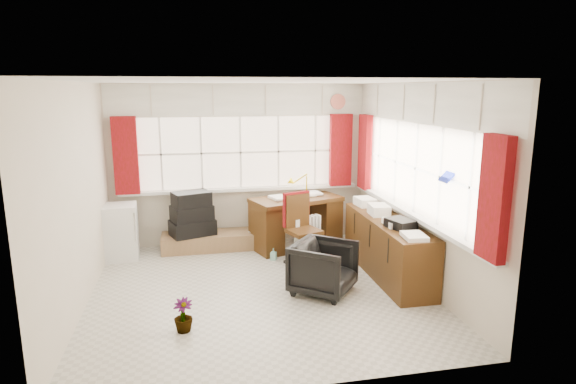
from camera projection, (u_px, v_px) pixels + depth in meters
name	position (u px, v px, depth m)	size (l,w,h in m)	color
ground	(260.00, 291.00, 5.88)	(4.00, 4.00, 0.00)	beige
room_walls	(258.00, 170.00, 5.57)	(4.00, 4.00, 4.00)	beige
window_back	(241.00, 185.00, 7.54)	(3.70, 0.12, 3.60)	#F9E1C5
window_right	(412.00, 208.00, 6.06)	(0.12, 3.70, 3.60)	#F9E1C5
curtains	(315.00, 160.00, 6.64)	(3.83, 3.83, 1.15)	maroon
overhead_cabinets	(319.00, 101.00, 6.54)	(3.98, 3.98, 0.48)	white
desk	(296.00, 219.00, 7.46)	(1.50, 1.06, 0.82)	#492B11
desk_lamp	(307.00, 182.00, 7.22)	(0.17, 0.16, 0.39)	yellow
task_chair	(300.00, 226.00, 6.73)	(0.54, 0.56, 1.01)	black
office_chair	(323.00, 268.00, 5.77)	(0.67, 0.69, 0.63)	black
radiator	(307.00, 241.00, 7.00)	(0.44, 0.32, 0.62)	white
credenza	(387.00, 246.00, 6.33)	(0.50, 2.00, 0.85)	#492B11
file_tray	(401.00, 224.00, 5.87)	(0.26, 0.34, 0.11)	black
tv_bench	(208.00, 241.00, 7.40)	(1.40, 0.50, 0.25)	#986E4C
crt_tv	(191.00, 217.00, 7.41)	(0.57, 0.54, 0.47)	black
hifi_stack	(192.00, 215.00, 7.23)	(0.73, 0.59, 0.67)	black
mini_fridge	(121.00, 232.00, 6.94)	(0.49, 0.49, 0.80)	white
spray_bottle_a	(249.00, 240.00, 7.42)	(0.10, 0.11, 0.27)	silver
spray_bottle_b	(273.00, 254.00, 6.92)	(0.08, 0.08, 0.17)	#88CBBA
flower_vase	(183.00, 315.00, 4.86)	(0.19, 0.19, 0.35)	black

